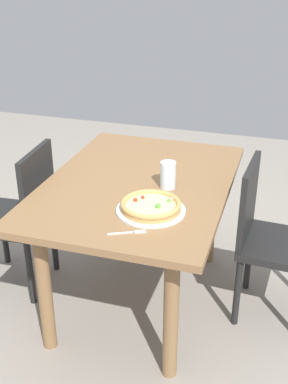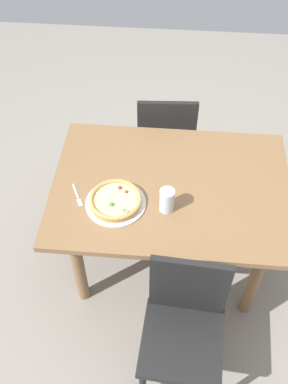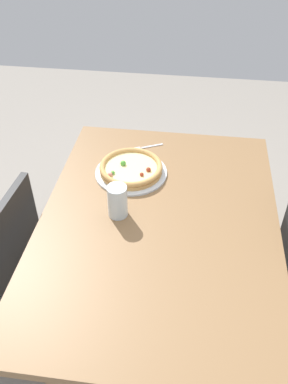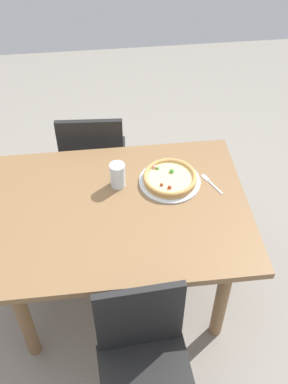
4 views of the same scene
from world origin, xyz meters
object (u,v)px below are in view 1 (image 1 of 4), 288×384
at_px(plate, 151,210).
at_px(fork, 130,232).
at_px(chair_far, 268,236).
at_px(drinking_glass, 168,175).
at_px(dining_table, 138,200).
at_px(pizza, 151,205).
at_px(chair_near, 21,213).

height_order(plate, fork, plate).
xyz_separation_m(chair_far, plate, (0.39, -0.53, 0.27)).
relative_size(fork, drinking_glass, 1.13).
xyz_separation_m(dining_table, pizza, (0.29, 0.16, 0.14)).
bearing_deg(chair_near, chair_far, -86.73).
height_order(fork, drinking_glass, drinking_glass).
distance_m(dining_table, plate, 0.35).
height_order(pizza, fork, pizza).
relative_size(chair_far, plate, 2.72).
bearing_deg(dining_table, chair_near, -85.11).
height_order(pizza, drinking_glass, drinking_glass).
height_order(chair_far, pizza, chair_far).
relative_size(dining_table, chair_near, 1.50).
distance_m(chair_far, pizza, 0.72).
relative_size(chair_near, pizza, 3.12).
xyz_separation_m(plate, drinking_glass, (-0.27, 0.01, 0.06)).
distance_m(chair_near, pizza, 0.92).
relative_size(plate, pizza, 1.15).
relative_size(dining_table, chair_far, 1.50).
relative_size(plate, fork, 2.06).
bearing_deg(dining_table, chair_far, 98.83).
distance_m(pizza, drinking_glass, 0.27).
relative_size(dining_table, drinking_glass, 9.53).
bearing_deg(drinking_glass, chair_far, 103.55).
bearing_deg(pizza, fork, -7.97).
relative_size(dining_table, pizza, 4.68).
xyz_separation_m(chair_near, plate, (0.23, 0.84, 0.27)).
distance_m(dining_table, drinking_glass, 0.24).
distance_m(dining_table, chair_far, 0.71).
bearing_deg(chair_near, drinking_glass, -90.92).
bearing_deg(chair_far, chair_near, -79.21).
relative_size(dining_table, plate, 4.09).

